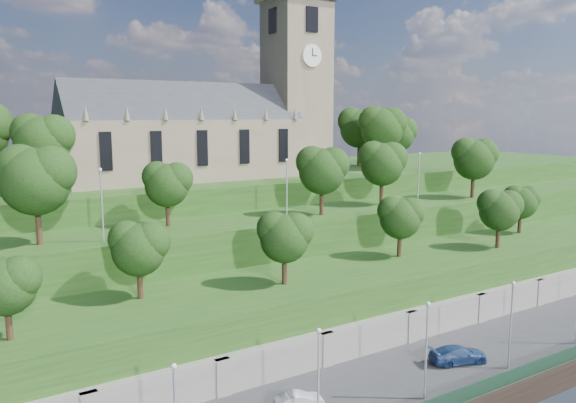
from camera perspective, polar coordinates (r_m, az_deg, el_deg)
promenade at (r=51.00m, az=12.36°, el=-17.84°), size 160.00×12.00×2.00m
fence at (r=47.02m, az=17.24°, el=-18.28°), size 160.00×0.10×1.20m
retaining_wall at (r=54.38m, az=7.90°, el=-14.22°), size 160.00×2.10×5.00m
embankment_lower at (r=58.25m, az=4.09°, el=-10.97°), size 160.00×12.00×8.00m
embankment_upper at (r=66.44m, az=-1.49°, el=-6.62°), size 160.00×10.00×12.00m
hilltop at (r=84.43m, az=-8.70°, el=-2.32°), size 160.00×32.00×15.00m
church at (r=79.50m, az=-7.28°, el=7.92°), size 38.60×12.35×27.60m
trees_lower at (r=57.79m, az=6.71°, el=-2.33°), size 66.73×8.63×7.01m
trees_upper at (r=65.12m, az=1.28°, el=3.54°), size 63.33×8.16×9.13m
trees_hilltop at (r=77.52m, az=-8.17°, el=7.21°), size 73.93×16.28×10.42m
lamp_posts_promenade at (r=45.18m, az=13.89°, el=-13.82°), size 60.36×0.36×7.82m
lamp_posts_upper at (r=61.93m, az=-0.12°, el=1.73°), size 40.36×0.36×6.92m
car_middle at (r=44.39m, az=1.09°, el=-19.56°), size 3.96×2.28×1.23m
car_right at (r=53.47m, az=16.91°, el=-14.65°), size 5.62×3.66×1.52m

